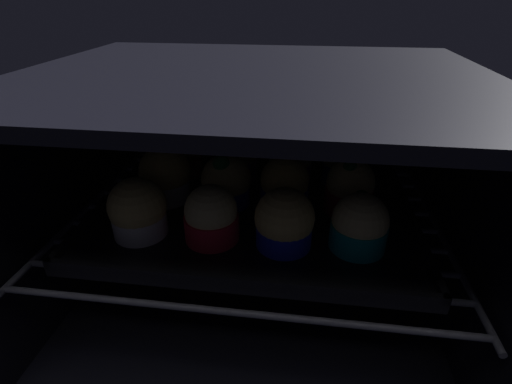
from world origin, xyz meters
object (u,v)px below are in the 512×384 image
muffin_row0_col3 (359,225)px  muffin_row2_col3 (344,161)px  muffin_row1_col1 (226,183)px  muffin_row2_col1 (236,157)px  muffin_row1_col3 (350,188)px  muffin_row0_col2 (284,222)px  muffin_row0_col0 (138,210)px  muffin_row0_col1 (211,216)px  muffin_row2_col0 (182,154)px  baking_tray (256,207)px  muffin_row1_col2 (285,186)px  muffin_row2_col2 (291,161)px  muffin_row1_col0 (165,175)px

muffin_row0_col3 → muffin_row2_col3: (-0.58, 18.61, 0.58)cm
muffin_row1_col1 → muffin_row2_col1: 9.28cm
muffin_row1_col3 → muffin_row2_col3: 9.50cm
muffin_row0_col2 → muffin_row0_col3: 9.39cm
muffin_row1_col1 → muffin_row2_col1: same height
muffin_row0_col0 → muffin_row1_col3: size_ratio=0.96×
muffin_row0_col0 → muffin_row2_col1: size_ratio=0.96×
muffin_row1_col3 → muffin_row0_col1: bearing=-152.1°
muffin_row2_col0 → muffin_row2_col1: bearing=-0.7°
muffin_row2_col3 → muffin_row0_col3: bearing=-88.2°
muffin_row2_col0 → muffin_row0_col2: bearing=-44.4°
muffin_row1_col3 → muffin_row2_col0: muffin_row1_col3 is taller
baking_tray → muffin_row0_col0: 17.90cm
muffin_row0_col0 → muffin_row0_col3: 28.73cm
muffin_row0_col2 → muffin_row1_col2: 9.47cm
muffin_row0_col2 → muffin_row2_col2: same height
muffin_row0_col2 → muffin_row0_col3: muffin_row0_col2 is taller
muffin_row0_col3 → muffin_row1_col0: 29.71cm
muffin_row1_col2 → muffin_row2_col1: 13.01cm
muffin_row0_col3 → muffin_row2_col0: 34.01cm
baking_tray → muffin_row1_col0: (-14.05, -0.09, 4.55)cm
muffin_row2_col3 → muffin_row0_col1: bearing=-133.6°
baking_tray → muffin_row1_col3: muffin_row1_col3 is taller
muffin_row0_col2 → muffin_row1_col3: bearing=48.0°
muffin_row0_col1 → muffin_row2_col0: size_ratio=0.95×
muffin_row0_col2 → muffin_row2_col1: 21.16cm
muffin_row2_col0 → muffin_row2_col2: bearing=-0.3°
muffin_row0_col2 → muffin_row1_col2: bearing=93.7°
muffin_row0_col0 → muffin_row1_col0: size_ratio=0.89×
muffin_row1_col3 → muffin_row2_col2: bearing=135.4°
muffin_row2_col2 → muffin_row2_col3: bearing=3.4°
muffin_row0_col3 → muffin_row2_col2: size_ratio=0.95×
baking_tray → muffin_row1_col0: muffin_row1_col0 is taller
muffin_row0_col0 → muffin_row0_col3: muffin_row0_col0 is taller
muffin_row1_col1 → muffin_row1_col2: (8.84, -0.12, 0.18)cm
muffin_row1_col1 → muffin_row2_col0: muffin_row1_col1 is taller
baking_tray → muffin_row2_col0: (-14.45, 9.19, 4.19)cm
muffin_row1_col2 → muffin_row2_col3: bearing=46.6°
muffin_row2_col0 → muffin_row2_col3: bearing=0.9°
muffin_row0_col2 → muffin_row1_col1: 13.45cm
muffin_row1_col2 → muffin_row1_col0: bearing=179.3°
muffin_row0_col3 → muffin_row1_col1: size_ratio=0.89×
muffin_row0_col0 → muffin_row0_col1: 9.85cm
baking_tray → muffin_row2_col3: (13.70, 9.61, 4.39)cm
muffin_row1_col3 → muffin_row2_col2: size_ratio=1.07×
muffin_row0_col1 → muffin_row1_col1: 9.42cm
muffin_row2_col2 → muffin_row2_col1: bearing=180.0°
muffin_row2_col2 → muffin_row0_col2: bearing=-89.4°
muffin_row1_col1 → muffin_row1_col3: 18.33cm
muffin_row2_col0 → muffin_row0_col0: bearing=-90.0°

